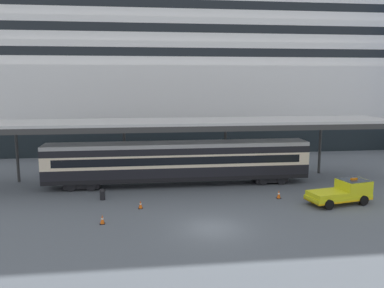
# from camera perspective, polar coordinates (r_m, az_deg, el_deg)

# --- Properties ---
(ground_plane) EXTENTS (400.00, 400.00, 0.00)m
(ground_plane) POSITION_cam_1_polar(r_m,az_deg,el_deg) (27.42, 2.91, -12.02)
(ground_plane) COLOR #545B63
(cruise_ship) EXTENTS (152.33, 30.25, 37.02)m
(cruise_ship) POSITION_cam_1_polar(r_m,az_deg,el_deg) (68.21, -17.96, 11.01)
(cruise_ship) COLOR black
(cruise_ship) RESTS_ON ground
(platform_canopy) EXTENTS (41.30, 5.91, 6.14)m
(platform_canopy) POSITION_cam_1_polar(r_m,az_deg,el_deg) (37.35, -2.07, 3.04)
(platform_canopy) COLOR silver
(platform_canopy) RESTS_ON ground
(train_carriage) EXTENTS (24.75, 2.81, 4.11)m
(train_carriage) POSITION_cam_1_polar(r_m,az_deg,el_deg) (37.51, -1.98, -2.49)
(train_carriage) COLOR black
(train_carriage) RESTS_ON ground
(service_truck) EXTENTS (5.50, 3.05, 2.02)m
(service_truck) POSITION_cam_1_polar(r_m,az_deg,el_deg) (34.57, 21.04, -6.39)
(service_truck) COLOR yellow
(service_truck) RESTS_ON ground
(traffic_cone_near) EXTENTS (0.36, 0.36, 0.68)m
(traffic_cone_near) POSITION_cam_1_polar(r_m,az_deg,el_deg) (28.69, -12.80, -10.55)
(traffic_cone_near) COLOR black
(traffic_cone_near) RESTS_ON ground
(traffic_cone_mid) EXTENTS (0.36, 0.36, 0.73)m
(traffic_cone_mid) POSITION_cam_1_polar(r_m,az_deg,el_deg) (34.52, 12.40, -7.09)
(traffic_cone_mid) COLOR black
(traffic_cone_mid) RESTS_ON ground
(traffic_cone_far) EXTENTS (0.36, 0.36, 0.63)m
(traffic_cone_far) POSITION_cam_1_polar(r_m,az_deg,el_deg) (31.47, -7.43, -8.65)
(traffic_cone_far) COLOR black
(traffic_cone_far) RESTS_ON ground
(quay_bollard) EXTENTS (0.48, 0.48, 0.96)m
(quay_bollard) POSITION_cam_1_polar(r_m,az_deg,el_deg) (34.16, -12.78, -7.01)
(quay_bollard) COLOR black
(quay_bollard) RESTS_ON ground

